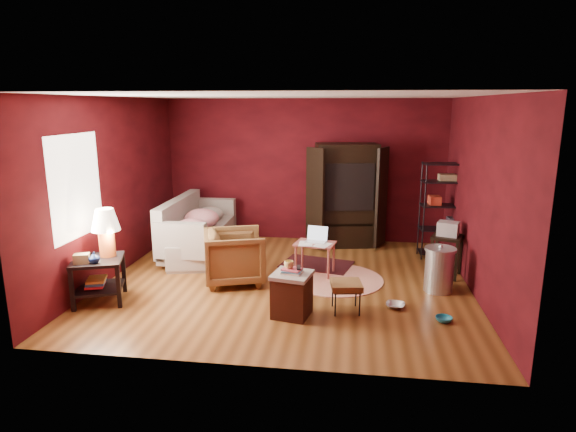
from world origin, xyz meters
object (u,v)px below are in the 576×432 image
Objects in this scene: armchair at (234,254)px; wire_shelving at (446,206)px; side_table at (102,246)px; tv_armoire at (346,193)px; sofa at (198,231)px; laptop_desk at (315,246)px; hamper at (292,294)px.

armchair is 0.53× the size of wire_shelving.
side_table is 4.56m from tv_armoire.
side_table is (-0.62, -2.23, 0.35)m from sofa.
armchair is at bearing -137.00° from tv_armoire.
laptop_desk is (1.20, 0.52, 0.02)m from armchair.
armchair is 2.84m from tv_armoire.
laptop_desk is at bearing -115.21° from tv_armoire.
armchair is at bearing 133.27° from hamper.
wire_shelving is at bearing 27.77° from side_table.
side_table is 1.94× the size of hamper.
sofa is 1.70× the size of side_table.
laptop_desk is at bearing 26.91° from side_table.
armchair is 1.17× the size of laptop_desk.
tv_armoire is at bearing -54.24° from armchair.
armchair is 0.69× the size of side_table.
side_table is 5.68m from wire_shelving.
side_table is at bearing 101.26° from armchair.
side_table is at bearing -157.42° from wire_shelving.
tv_armoire is 1.16× the size of wire_shelving.
hamper is at bearing -84.79° from laptop_desk.
sofa is 1.11× the size of tv_armoire.
side_table is at bearing -142.04° from laptop_desk.
tv_armoire is (3.27, 3.17, 0.25)m from side_table.
tv_armoire reaches higher than armchair.
side_table is 2.71m from hamper.
sofa reaches higher than laptop_desk.
wire_shelving is (5.03, 2.65, 0.16)m from side_table.
tv_armoire is at bearing -83.24° from sofa.
armchair reaches higher than sofa.
laptop_desk is 0.45× the size of wire_shelving.
hamper is 3.74m from wire_shelving.
side_table is 1.69× the size of laptop_desk.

